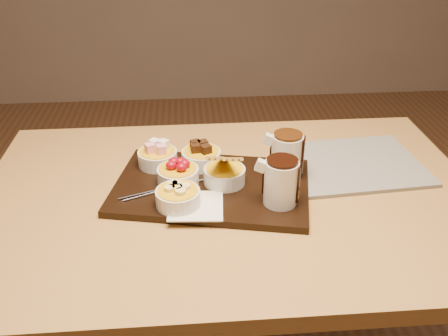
{
  "coord_description": "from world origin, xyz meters",
  "views": [
    {
      "loc": [
        -0.1,
        -1.0,
        1.39
      ],
      "look_at": [
        -0.01,
        0.02,
        0.81
      ],
      "focal_mm": 40.0,
      "sensor_mm": 36.0,
      "label": 1
    }
  ],
  "objects": [
    {
      "name": "bowl_bananas",
      "position": [
        -0.12,
        -0.07,
        0.79
      ],
      "size": [
        0.1,
        0.1,
        0.04
      ],
      "primitive_type": "cylinder",
      "color": "silver",
      "rests_on": "serving_board"
    },
    {
      "name": "dining_table",
      "position": [
        0.0,
        0.0,
        0.65
      ],
      "size": [
        1.2,
        0.8,
        0.75
      ],
      "color": "#B08141",
      "rests_on": "ground"
    },
    {
      "name": "napkin",
      "position": [
        -0.08,
        -0.08,
        0.77
      ],
      "size": [
        0.13,
        0.13,
        0.0
      ],
      "primitive_type": "cube",
      "rotation": [
        0.0,
        0.0,
        -0.07
      ],
      "color": "white",
      "rests_on": "serving_board"
    },
    {
      "name": "pitcher_dark_chocolate",
      "position": [
        0.1,
        -0.08,
        0.82
      ],
      "size": [
        0.09,
        0.09,
        0.1
      ],
      "primitive_type": "cylinder",
      "rotation": [
        0.0,
        0.0,
        -0.21
      ],
      "color": "silver",
      "rests_on": "serving_board"
    },
    {
      "name": "newspaper",
      "position": [
        0.33,
        0.11,
        0.76
      ],
      "size": [
        0.37,
        0.31,
        0.01
      ],
      "primitive_type": "cube",
      "rotation": [
        0.0,
        0.0,
        0.08
      ],
      "color": "beige",
      "rests_on": "dining_table"
    },
    {
      "name": "serving_board",
      "position": [
        -0.04,
        0.02,
        0.76
      ],
      "size": [
        0.51,
        0.39,
        0.02
      ],
      "primitive_type": "cube",
      "rotation": [
        0.0,
        0.0,
        -0.21
      ],
      "color": "black",
      "rests_on": "dining_table"
    },
    {
      "name": "bowl_marshmallows",
      "position": [
        -0.18,
        0.12,
        0.79
      ],
      "size": [
        0.1,
        0.1,
        0.04
      ],
      "primitive_type": "cylinder",
      "color": "silver",
      "rests_on": "serving_board"
    },
    {
      "name": "fondue_skewers",
      "position": [
        -0.14,
        0.01,
        0.77
      ],
      "size": [
        0.12,
        0.25,
        0.01
      ],
      "primitive_type": null,
      "rotation": [
        0.0,
        0.0,
        -1.22
      ],
      "color": "silver",
      "rests_on": "serving_board"
    },
    {
      "name": "bowl_biscotti",
      "position": [
        -0.01,
        0.02,
        0.79
      ],
      "size": [
        0.1,
        0.1,
        0.04
      ],
      "primitive_type": "cylinder",
      "color": "silver",
      "rests_on": "serving_board"
    },
    {
      "name": "bowl_strawberries",
      "position": [
        -0.12,
        0.03,
        0.79
      ],
      "size": [
        0.1,
        0.1,
        0.04
      ],
      "primitive_type": "cylinder",
      "color": "silver",
      "rests_on": "serving_board"
    },
    {
      "name": "pitcher_milk_chocolate",
      "position": [
        0.14,
        0.05,
        0.82
      ],
      "size": [
        0.09,
        0.09,
        0.1
      ],
      "primitive_type": "cylinder",
      "rotation": [
        0.0,
        0.0,
        -0.21
      ],
      "color": "silver",
      "rests_on": "serving_board"
    },
    {
      "name": "bowl_cake",
      "position": [
        -0.06,
        0.11,
        0.79
      ],
      "size": [
        0.1,
        0.1,
        0.04
      ],
      "primitive_type": "cylinder",
      "color": "silver",
      "rests_on": "serving_board"
    }
  ]
}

